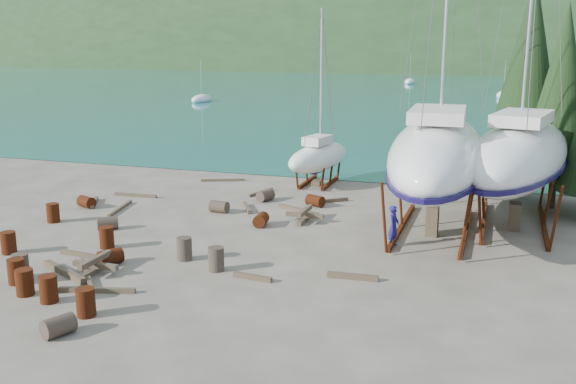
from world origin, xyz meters
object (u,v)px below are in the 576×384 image
(large_sailboat_far, at_px, (519,155))
(small_sailboat_shore, at_px, (319,157))
(worker, at_px, (394,226))
(large_sailboat_near, at_px, (437,154))

(large_sailboat_far, relative_size, small_sailboat_shore, 2.00)
(small_sailboat_shore, height_order, worker, small_sailboat_shore)
(large_sailboat_far, distance_m, small_sailboat_shore, 12.23)
(large_sailboat_near, distance_m, small_sailboat_shore, 10.69)
(small_sailboat_shore, xyz_separation_m, worker, (6.04, -10.29, -0.80))
(small_sailboat_shore, bearing_deg, large_sailboat_far, -15.48)
(large_sailboat_near, distance_m, large_sailboat_far, 3.87)
(worker, bearing_deg, large_sailboat_far, -34.97)
(large_sailboat_near, xyz_separation_m, large_sailboat_far, (3.37, 1.91, -0.16))
(large_sailboat_far, relative_size, worker, 11.74)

